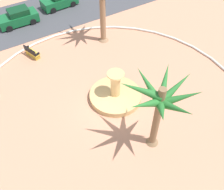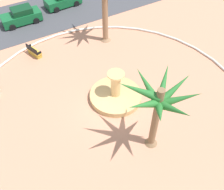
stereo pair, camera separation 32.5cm
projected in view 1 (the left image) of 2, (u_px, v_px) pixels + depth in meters
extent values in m
plane|color=tan|center=(111.00, 107.00, 19.66)|extent=(80.00, 80.00, 0.00)
torus|color=silver|center=(111.00, 106.00, 19.58)|extent=(21.41, 21.41, 0.20)
cube|color=#424247|center=(38.00, 16.00, 28.32)|extent=(48.00, 8.00, 0.03)
cylinder|color=tan|center=(115.00, 96.00, 20.10)|extent=(3.99, 3.99, 0.45)
cylinder|color=teal|center=(115.00, 96.00, 20.13)|extent=(3.51, 3.51, 0.34)
cylinder|color=tan|center=(116.00, 85.00, 19.21)|extent=(0.72, 0.72, 1.98)
cylinder|color=#E0B370|center=(116.00, 74.00, 18.43)|extent=(1.28, 1.28, 0.12)
cylinder|color=brown|center=(157.00, 119.00, 15.64)|extent=(0.45, 0.45, 5.16)
cone|color=brown|center=(152.00, 140.00, 17.36)|extent=(0.85, 0.85, 0.50)
cone|color=#28702D|center=(175.00, 88.00, 14.56)|extent=(2.41, 0.73, 1.59)
cone|color=#28702D|center=(165.00, 82.00, 14.82)|extent=(2.15, 2.02, 1.54)
cone|color=#28702D|center=(149.00, 85.00, 14.73)|extent=(0.74, 2.40, 1.63)
cone|color=#28702D|center=(141.00, 90.00, 14.13)|extent=(2.17, 2.08, 1.18)
cone|color=#28702D|center=(146.00, 104.00, 13.70)|extent=(2.43, 0.71, 1.53)
cone|color=#28702D|center=(162.00, 111.00, 13.46)|extent=(1.91, 2.20, 1.64)
cone|color=#28702D|center=(175.00, 108.00, 13.57)|extent=(0.73, 2.41, 1.61)
cone|color=#28702D|center=(181.00, 98.00, 14.10)|extent=(2.23, 1.87, 1.63)
cylinder|color=#8E6B4C|center=(103.00, 12.00, 23.15)|extent=(0.53, 0.53, 6.03)
cone|color=#8E6B4C|center=(103.00, 38.00, 25.19)|extent=(1.00, 1.00, 0.50)
cube|color=gold|center=(32.00, 52.00, 23.37)|extent=(0.97, 1.68, 0.12)
cube|color=black|center=(30.00, 51.00, 23.04)|extent=(0.57, 1.55, 0.50)
cube|color=gold|center=(33.00, 54.00, 23.56)|extent=(0.89, 1.54, 0.39)
cube|color=black|center=(27.00, 48.00, 23.60)|extent=(0.45, 0.21, 0.24)
cube|color=black|center=(37.00, 54.00, 22.94)|extent=(0.45, 0.21, 0.24)
cube|color=#145B2D|center=(18.00, 19.00, 26.81)|extent=(4.02, 1.74, 0.90)
cube|color=#0C371B|center=(18.00, 12.00, 26.34)|extent=(2.01, 1.46, 0.60)
cube|color=#333D47|center=(10.00, 15.00, 26.08)|extent=(0.31, 1.36, 0.51)
cylinder|color=black|center=(9.00, 29.00, 26.12)|extent=(0.64, 0.23, 0.64)
cylinder|color=black|center=(5.00, 21.00, 27.10)|extent=(0.64, 0.23, 0.64)
cylinder|color=black|center=(33.00, 22.00, 26.98)|extent=(0.64, 0.23, 0.64)
cylinder|color=black|center=(28.00, 14.00, 27.97)|extent=(0.64, 0.23, 0.64)
cube|color=#145B2D|center=(59.00, 2.00, 29.23)|extent=(4.09, 1.92, 0.90)
cylinder|color=black|center=(53.00, 11.00, 28.51)|extent=(0.65, 0.26, 0.64)
cylinder|color=black|center=(47.00, 4.00, 29.45)|extent=(0.65, 0.26, 0.64)
cylinder|color=black|center=(73.00, 4.00, 29.47)|extent=(0.65, 0.26, 0.64)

